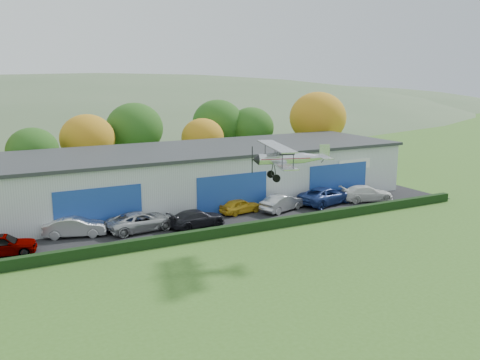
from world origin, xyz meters
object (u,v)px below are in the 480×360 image
car_3 (197,218)px  car_4 (240,206)px  car_1 (75,227)px  car_7 (366,193)px  car_6 (326,196)px  hangar (205,173)px  car_5 (282,203)px  biplane (288,157)px  car_2 (141,221)px  car_0 (2,244)px

car_3 → car_4: car_3 is taller
car_1 → car_7: bearing=-77.0°
car_1 → car_7: car_1 is taller
car_6 → hangar: bearing=39.8°
car_4 → car_5: bearing=-113.9°
car_3 → car_7: bearing=-96.4°
car_7 → biplane: size_ratio=0.80×
car_4 → car_2: bearing=87.7°
car_2 → car_4: size_ratio=1.42×
car_3 → car_2: bearing=69.8°
car_0 → car_5: bearing=-77.6°
hangar → car_6: 12.13m
hangar → car_5: size_ratio=8.65×
car_2 → biplane: size_ratio=0.84×
hangar → car_3: bearing=-118.4°
car_3 → car_7: (18.41, 0.24, 0.06)m
car_7 → biplane: 17.60m
car_2 → car_5: car_2 is taller
car_5 → car_7: car_5 is taller
car_5 → car_2: bearing=71.4°
hangar → car_1: (-14.03, -6.56, -1.82)m
car_6 → car_7: car_6 is taller
car_2 → car_5: bearing=-96.0°
car_2 → car_6: (18.47, 0.11, 0.06)m
car_0 → car_6: (28.84, 1.23, 0.04)m
car_4 → car_1: bearing=82.1°
car_1 → car_4: (14.57, 0.05, -0.12)m
car_2 → car_7: car_2 is taller
car_1 → car_2: bearing=-83.9°
car_3 → car_4: size_ratio=1.24×
car_0 → car_1: bearing=-59.2°
car_5 → car_6: car_6 is taller
car_5 → biplane: bearing=131.1°
car_0 → car_5: (23.72, 1.01, -0.01)m
car_5 → car_4: bearing=56.1°
car_0 → car_7: car_0 is taller
biplane → hangar: bearing=103.1°
car_4 → biplane: size_ratio=0.59×
hangar → car_2: bearing=-140.3°
car_1 → car_5: car_1 is taller
car_3 → hangar: bearing=-35.5°
car_1 → car_3: car_1 is taller
hangar → car_4: bearing=-85.2°
hangar → car_5: hangar is taller
car_2 → car_3: 4.52m
car_2 → car_4: (9.54, 0.97, -0.10)m
car_0 → car_1: car_1 is taller
car_6 → car_5: bearing=80.0°
car_7 → car_0: bearing=106.8°
hangar → car_7: 16.20m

